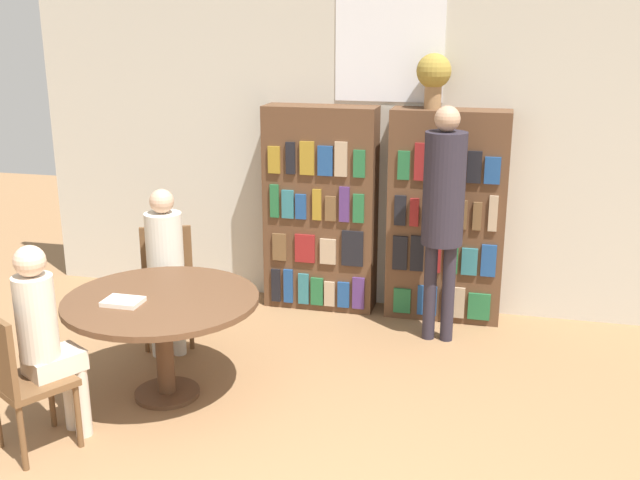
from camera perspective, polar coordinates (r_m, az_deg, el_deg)
wall_back at (r=6.43m, az=5.18°, el=7.88°), size 6.40×0.07×3.00m
bookshelf_left at (r=6.47m, az=0.05°, el=2.35°), size 0.96×0.34×1.77m
bookshelf_right at (r=6.31m, az=9.61°, el=1.75°), size 0.96×0.34×1.77m
flower_vase at (r=6.14m, az=8.66°, el=12.35°), size 0.28×0.28×0.44m
reading_table at (r=5.06m, az=-11.94°, el=-5.42°), size 1.28×1.28×0.71m
chair_near_camera at (r=4.69m, az=-21.96°, el=-9.52°), size 0.55×0.55×0.90m
chair_left_side at (r=6.01m, az=-11.55°, el=-2.88°), size 0.53×0.53×0.90m
seated_reader_left at (r=5.78m, az=-11.73°, el=-1.44°), size 0.39×0.42×1.25m
seated_reader_right at (r=4.68m, az=-20.13°, el=-6.76°), size 0.36×0.39×1.25m
librarian_standing at (r=5.76m, az=9.41°, el=3.08°), size 0.32×0.59×1.85m
open_book_on_table at (r=4.96m, az=-14.78°, el=-4.56°), size 0.24×0.18×0.03m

